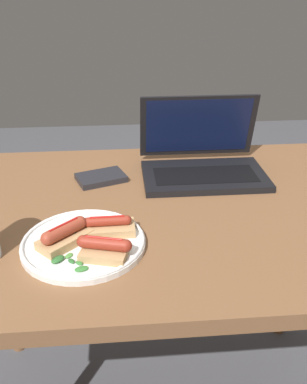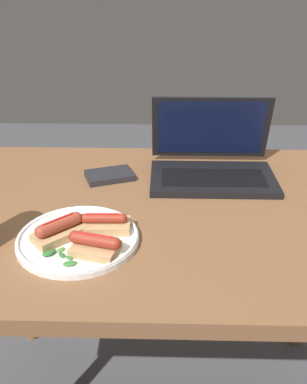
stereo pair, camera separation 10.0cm
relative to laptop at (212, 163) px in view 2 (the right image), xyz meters
name	(u,v)px [view 2 (the right image)]	position (x,y,z in m)	size (l,w,h in m)	color
desk	(163,234)	(-0.14, -0.18, -0.12)	(1.19, 0.79, 0.77)	brown
laptop	(212,163)	(0.00, 0.00, 0.00)	(0.34, 0.25, 0.21)	black
plate	(78,238)	(-0.32, -0.34, -0.03)	(0.26, 0.26, 0.02)	white
sausage_toast_left	(59,230)	(-0.35, -0.35, -0.01)	(0.12, 0.12, 0.05)	tan
sausage_toast_middle	(103,223)	(-0.27, -0.31, -0.01)	(0.12, 0.06, 0.04)	tan
sausage_toast_right	(95,245)	(-0.27, -0.40, -0.01)	(0.11, 0.09, 0.04)	tan
salad_pile	(58,256)	(-0.34, -0.42, -0.02)	(0.08, 0.07, 0.01)	#387A33
external_drive	(109,175)	(-0.29, -0.02, -0.03)	(0.15, 0.13, 0.02)	#232328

